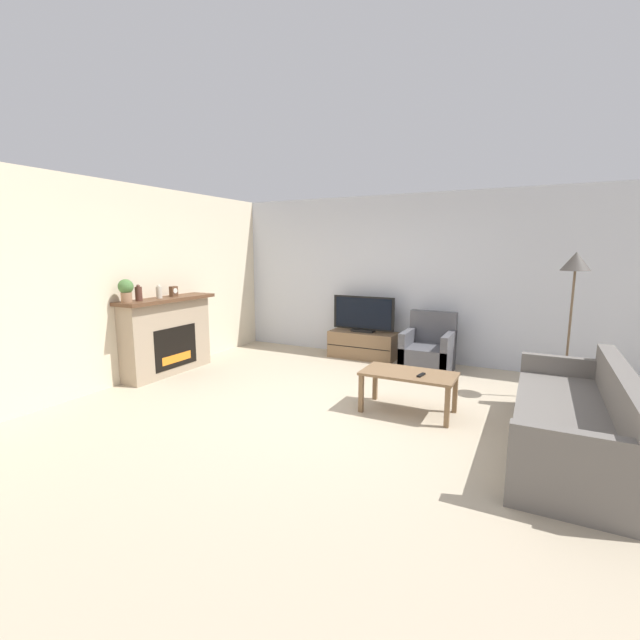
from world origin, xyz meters
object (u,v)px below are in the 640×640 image
at_px(coffee_table, 409,378).
at_px(mantel_vase_left, 139,293).
at_px(fireplace, 167,335).
at_px(tv, 363,315).
at_px(mantel_clock, 174,291).
at_px(couch, 575,424).
at_px(armchair, 428,353).
at_px(mantel_vase_centre_left, 159,292).
at_px(floor_lamp, 575,272).
at_px(tv_stand, 363,345).
at_px(potted_plant, 126,289).
at_px(remote, 421,375).

bearing_deg(coffee_table, mantel_vase_left, -171.20).
bearing_deg(fireplace, mantel_vase_left, -87.93).
height_order(mantel_vase_left, tv, mantel_vase_left).
bearing_deg(mantel_clock, couch, -3.87).
relative_size(armchair, couch, 0.37).
relative_size(mantel_vase_centre_left, armchair, 0.22).
height_order(fireplace, floor_lamp, floor_lamp).
bearing_deg(tv_stand, mantel_clock, -137.89).
distance_m(potted_plant, armchair, 4.34).
bearing_deg(mantel_clock, tv, 42.08).
height_order(mantel_vase_left, mantel_clock, mantel_vase_left).
bearing_deg(potted_plant, tv_stand, 51.80).
xyz_separation_m(tv, floor_lamp, (2.94, -0.77, 0.83)).
relative_size(mantel_clock, tv_stand, 0.13).
xyz_separation_m(fireplace, tv, (2.24, 2.16, 0.15)).
bearing_deg(couch, mantel_clock, 176.13).
distance_m(tv, floor_lamp, 3.15).
height_order(mantel_clock, tv, mantel_clock).
bearing_deg(tv_stand, floor_lamp, -14.64).
bearing_deg(floor_lamp, potted_plant, -158.32).
bearing_deg(fireplace, couch, -2.14).
height_order(tv, armchair, tv).
height_order(armchair, remote, armchair).
bearing_deg(armchair, tv, 164.60).
xyz_separation_m(mantel_clock, floor_lamp, (5.17, 1.24, 0.35)).
bearing_deg(coffee_table, remote, -24.00).
bearing_deg(floor_lamp, fireplace, -164.95).
bearing_deg(remote, couch, 1.53).
distance_m(fireplace, floor_lamp, 5.46).
distance_m(fireplace, couch, 5.20).
height_order(potted_plant, floor_lamp, floor_lamp).
xyz_separation_m(tv_stand, armchair, (1.18, -0.33, 0.06)).
height_order(coffee_table, floor_lamp, floor_lamp).
bearing_deg(remote, coffee_table, 165.93).
xyz_separation_m(mantel_vase_centre_left, remote, (3.73, 0.14, -0.75)).
height_order(mantel_vase_centre_left, armchair, mantel_vase_centre_left).
xyz_separation_m(armchair, couch, (1.78, -2.03, -0.02)).
height_order(potted_plant, couch, potted_plant).
height_order(couch, floor_lamp, floor_lamp).
distance_m(fireplace, tv_stand, 3.13).
height_order(mantel_vase_left, couch, mantel_vase_left).
xyz_separation_m(armchair, floor_lamp, (1.77, -0.44, 1.27)).
relative_size(mantel_vase_left, tv_stand, 0.20).
distance_m(mantel_vase_left, potted_plant, 0.21).
relative_size(remote, floor_lamp, 0.09).
distance_m(tv_stand, armchair, 1.22).
bearing_deg(armchair, floor_lamp, -14.07).
xyz_separation_m(potted_plant, couch, (5.17, 0.47, -1.03)).
xyz_separation_m(coffee_table, remote, (0.15, -0.07, 0.07)).
distance_m(remote, couch, 1.47).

